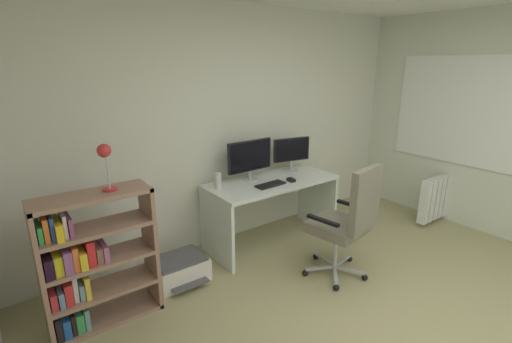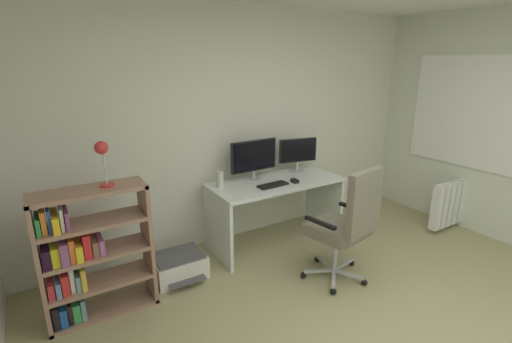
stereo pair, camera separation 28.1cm
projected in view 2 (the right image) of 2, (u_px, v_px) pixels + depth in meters
The scene contains 14 objects.
wall_back at pixel (240, 127), 4.19m from camera, with size 4.93×0.10×2.63m, color silver.
window_pane at pixel (475, 113), 4.32m from camera, with size 0.01×1.49×1.24m, color white.
window_frame at pixel (475, 113), 4.31m from camera, with size 0.02×1.57×1.32m, color white.
desk at pixel (275, 197), 4.12m from camera, with size 1.50×0.67×0.76m.
monitor_main at pixel (254, 157), 4.03m from camera, with size 0.57×0.18×0.45m.
monitor_secondary at pixel (298, 152), 4.35m from camera, with size 0.47×0.18×0.40m.
keyboard at pixel (273, 185), 3.89m from camera, with size 0.34×0.13×0.02m, color black.
computer_mouse at pixel (295, 181), 4.01m from camera, with size 0.06×0.10×0.03m, color black.
desktop_speaker at pixel (220, 180), 3.82m from camera, with size 0.07×0.07×0.17m, color silver.
office_chair at pixel (347, 222), 3.34m from camera, with size 0.63×0.66×1.15m.
bookshelf at pixel (85, 257), 2.91m from camera, with size 0.85×0.31×1.09m.
desk_lamp at pixel (102, 154), 2.79m from camera, with size 0.12×0.11×0.36m.
printer at pixel (179, 266), 3.56m from camera, with size 0.50×0.47×0.24m.
radiator at pixel (456, 202), 4.59m from camera, with size 0.89×0.10×0.56m.
Camera 2 is at (-2.03, -1.09, 2.03)m, focal length 25.55 mm.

